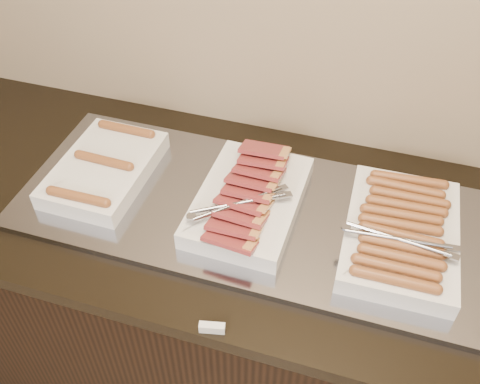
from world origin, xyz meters
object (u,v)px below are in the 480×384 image
Objects in this scene: dish_center at (248,199)px; dish_right at (401,233)px; counter at (240,307)px; dish_left at (105,169)px; warming_tray at (246,210)px.

dish_center is 1.01× the size of dish_right.
counter is 0.63m from dish_left.
dish_right reaches higher than warming_tray.
dish_left is (-0.41, 0.00, 0.04)m from warming_tray.
dish_center is (0.41, -0.00, 0.01)m from dish_left.
dish_center is at bearing -28.08° from warming_tray.
dish_right is at bearing 0.48° from dish_left.
warming_tray is 2.99× the size of dish_right.
dish_right is (0.38, 0.00, -0.00)m from dish_center.
counter is 1.72× the size of warming_tray.
dish_right is at bearing -0.47° from warming_tray.
dish_left is at bearing -179.25° from dish_center.
dish_left reaches higher than warming_tray.
dish_center reaches higher than dish_left.
dish_center is 0.38m from dish_right.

